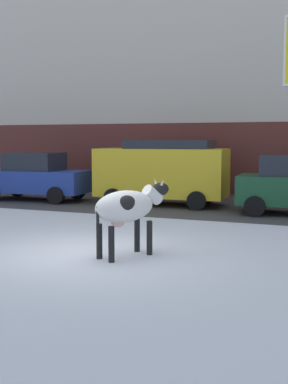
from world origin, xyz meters
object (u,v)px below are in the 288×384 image
cow_holstein (127,207)px  car_blue_sedan (35,177)px  pedestrian_near_billboard (43,171)px  pedestrian_far_left (247,177)px  pedestrian_by_cars (22,171)px  car_yellow_van (162,170)px

cow_holstein → car_blue_sedan: bearing=134.6°
car_blue_sedan → pedestrian_near_billboard: car_blue_sedan is taller
cow_holstein → pedestrian_far_left: pedestrian_far_left is taller
pedestrian_by_cars → car_blue_sedan: bearing=-48.4°
pedestrian_near_billboard → pedestrian_far_left: bearing=0.0°
pedestrian_by_cars → pedestrian_far_left: (10.61, 0.00, 0.00)m
car_blue_sedan → pedestrian_far_left: 8.30m
car_blue_sedan → pedestrian_far_left: car_blue_sedan is taller
cow_holstein → pedestrian_near_billboard: size_ratio=1.09×
pedestrian_near_billboard → pedestrian_by_cars: (-1.16, 0.00, 0.00)m
cow_holstein → pedestrian_by_cars: size_ratio=1.09×
car_blue_sedan → pedestrian_far_left: bearing=24.7°
car_blue_sedan → car_yellow_van: (5.07, 0.50, 0.33)m
pedestrian_by_cars → pedestrian_far_left: same height
pedestrian_far_left → pedestrian_by_cars: bearing=180.0°
car_blue_sedan → pedestrian_by_cars: car_blue_sedan is taller
cow_holstein → car_yellow_van: bearing=105.2°
car_blue_sedan → pedestrian_by_cars: bearing=131.6°
cow_holstein → pedestrian_by_cars: (-10.26, 10.76, -0.12)m
car_yellow_van → pedestrian_near_billboard: 7.61m
car_blue_sedan → pedestrian_near_billboard: size_ratio=2.49×
cow_holstein → car_yellow_van: 8.07m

